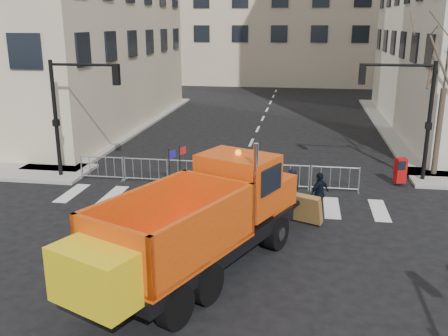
% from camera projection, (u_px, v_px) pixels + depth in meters
% --- Properties ---
extents(ground, '(120.00, 120.00, 0.00)m').
position_uv_depth(ground, '(193.00, 264.00, 14.93)').
color(ground, black).
rests_on(ground, ground).
extents(sidewalk_back, '(64.00, 5.00, 0.15)m').
position_uv_depth(sidewalk_back, '(234.00, 178.00, 22.96)').
color(sidewalk_back, gray).
rests_on(sidewalk_back, ground).
extents(traffic_light_left, '(0.18, 0.18, 5.40)m').
position_uv_depth(traffic_light_left, '(56.00, 121.00, 22.52)').
color(traffic_light_left, black).
rests_on(traffic_light_left, ground).
extents(traffic_light_right, '(0.18, 0.18, 5.40)m').
position_uv_depth(traffic_light_right, '(429.00, 123.00, 21.87)').
color(traffic_light_right, black).
rests_on(traffic_light_right, ground).
extents(crowd_barriers, '(12.60, 0.60, 1.10)m').
position_uv_depth(crowd_barriers, '(214.00, 173.00, 22.09)').
color(crowd_barriers, '#9EA0A5').
rests_on(crowd_barriers, ground).
extents(street_tree, '(3.00, 3.00, 7.50)m').
position_uv_depth(street_tree, '(443.00, 97.00, 22.41)').
color(street_tree, '#382B21').
rests_on(street_tree, ground).
extents(plow_truck, '(6.27, 9.85, 3.74)m').
position_uv_depth(plow_truck, '(198.00, 221.00, 13.80)').
color(plow_truck, black).
rests_on(plow_truck, ground).
extents(cop_a, '(0.70, 0.57, 1.67)m').
position_uv_depth(cop_a, '(291.00, 189.00, 19.04)').
color(cop_a, black).
rests_on(cop_a, ground).
extents(cop_b, '(1.05, 0.87, 1.97)m').
position_uv_depth(cop_b, '(271.00, 185.00, 19.02)').
color(cop_b, black).
rests_on(cop_b, ground).
extents(cop_c, '(0.93, 0.96, 1.62)m').
position_uv_depth(cop_c, '(319.00, 193.00, 18.68)').
color(cop_c, black).
rests_on(cop_c, ground).
extents(worker, '(1.41, 1.29, 1.90)m').
position_uv_depth(worker, '(68.00, 143.00, 25.23)').
color(worker, '#CEDD1A').
rests_on(worker, sidewalk_back).
extents(newspaper_box, '(0.54, 0.50, 1.10)m').
position_uv_depth(newspaper_box, '(400.00, 170.00, 21.96)').
color(newspaper_box, '#AB0D0E').
rests_on(newspaper_box, sidewalk_back).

